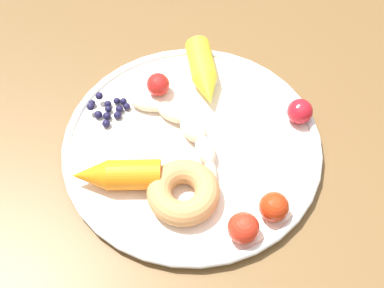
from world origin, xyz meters
The scene contains 11 objects.
dining_table centered at (0.00, 0.00, 0.66)m, with size 0.94×0.84×0.77m.
plate centered at (-0.02, -0.01, 0.78)m, with size 0.36×0.36×0.02m.
banana centered at (-0.02, 0.00, 0.79)m, with size 0.08×0.19×0.03m.
carrot_orange centered at (-0.14, -0.02, 0.80)m, with size 0.12×0.08×0.04m.
carrot_yellow centered at (0.04, 0.08, 0.80)m, with size 0.07×0.12×0.04m.
donut centered at (-0.07, -0.08, 0.80)m, with size 0.09×0.09×0.03m, color tan.
blueberry_pile centered at (-0.10, 0.09, 0.79)m, with size 0.06×0.06×0.02m.
tomato_near centered at (0.13, -0.04, 0.80)m, with size 0.04×0.04×0.04m, color red.
tomato_mid centered at (-0.03, -0.16, 0.80)m, with size 0.04×0.04×0.04m, color red.
tomato_far centered at (0.02, -0.15, 0.80)m, with size 0.04×0.04×0.04m, color red.
tomato_extra centered at (-0.02, 0.09, 0.80)m, with size 0.03×0.03×0.03m, color red.
Camera 1 is at (-0.20, -0.37, 1.37)m, focal length 48.46 mm.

